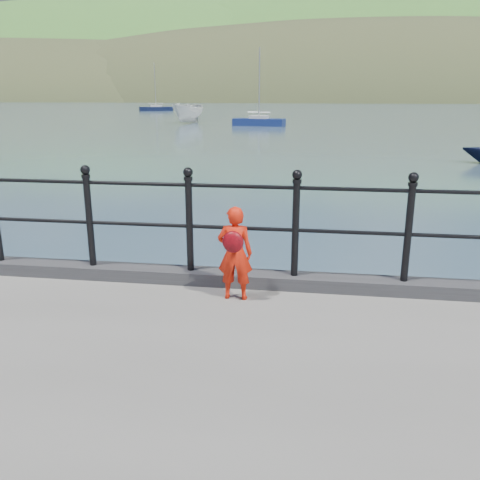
% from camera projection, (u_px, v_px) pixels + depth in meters
% --- Properties ---
extents(ground, '(600.00, 600.00, 0.00)m').
position_uv_depth(ground, '(243.00, 355.00, 6.29)').
color(ground, '#2D4251').
rests_on(ground, ground).
extents(kerb, '(60.00, 0.30, 0.15)m').
position_uv_depth(kerb, '(242.00, 278.00, 5.85)').
color(kerb, '#28282B').
rests_on(kerb, quay).
extents(railing, '(18.11, 0.11, 1.20)m').
position_uv_depth(railing, '(242.00, 215.00, 5.64)').
color(railing, black).
rests_on(railing, kerb).
extents(far_shore, '(830.00, 200.00, 156.00)m').
position_uv_depth(far_shore, '(399.00, 150.00, 234.48)').
color(far_shore, '#333A21').
rests_on(far_shore, ground).
extents(child, '(0.38, 0.31, 1.01)m').
position_uv_depth(child, '(235.00, 253.00, 5.33)').
color(child, red).
rests_on(child, quay).
extents(launch_white, '(3.17, 5.70, 2.08)m').
position_uv_depth(launch_white, '(188.00, 113.00, 52.97)').
color(launch_white, silver).
rests_on(launch_white, ground).
extents(sailboat_left, '(5.95, 4.10, 8.22)m').
position_uv_depth(sailboat_left, '(156.00, 109.00, 88.82)').
color(sailboat_left, black).
rests_on(sailboat_left, ground).
extents(sailboat_port, '(5.18, 2.44, 7.37)m').
position_uv_depth(sailboat_port, '(259.00, 122.00, 49.14)').
color(sailboat_port, navy).
rests_on(sailboat_port, ground).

